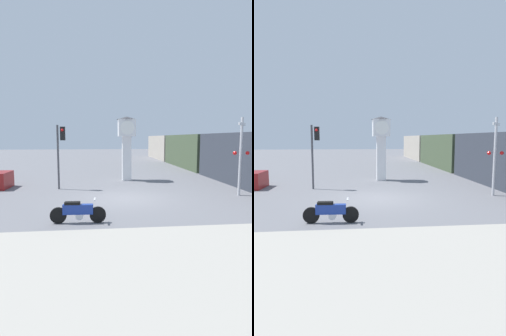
{
  "view_description": "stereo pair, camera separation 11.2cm",
  "coord_description": "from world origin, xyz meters",
  "views": [
    {
      "loc": [
        -1.37,
        -12.97,
        3.05
      ],
      "look_at": [
        0.17,
        1.55,
        1.38
      ],
      "focal_mm": 28.0,
      "sensor_mm": 36.0,
      "label": 1
    },
    {
      "loc": [
        -1.26,
        -12.98,
        3.05
      ],
      "look_at": [
        0.17,
        1.55,
        1.38
      ],
      "focal_mm": 28.0,
      "sensor_mm": 36.0,
      "label": 2
    }
  ],
  "objects": [
    {
      "name": "ground_plane",
      "position": [
        0.0,
        0.0,
        0.0
      ],
      "size": [
        120.0,
        120.0,
        0.0
      ],
      "primitive_type": "plane",
      "color": "slate"
    },
    {
      "name": "sidewalk_strip",
      "position": [
        0.0,
        -7.67,
        0.05
      ],
      "size": [
        36.0,
        6.0,
        0.1
      ],
      "color": "#9E998E",
      "rests_on": "ground_plane"
    },
    {
      "name": "motorcycle",
      "position": [
        -2.13,
        -3.67,
        0.42
      ],
      "size": [
        2.0,
        0.43,
        0.88
      ],
      "rotation": [
        0.0,
        0.0,
        -0.03
      ],
      "color": "black",
      "rests_on": "ground_plane"
    },
    {
      "name": "clock_tower",
      "position": [
        0.66,
        5.8,
        3.05
      ],
      "size": [
        1.44,
        1.44,
        4.57
      ],
      "color": "white",
      "rests_on": "ground_plane"
    },
    {
      "name": "freight_train",
      "position": [
        8.52,
        14.23,
        1.7
      ],
      "size": [
        2.8,
        33.58,
        3.4
      ],
      "color": "#333842",
      "rests_on": "ground_plane"
    },
    {
      "name": "traffic_light",
      "position": [
        -3.59,
        2.87,
        2.64
      ],
      "size": [
        0.5,
        0.35,
        3.82
      ],
      "color": "#47474C",
      "rests_on": "ground_plane"
    },
    {
      "name": "railroad_crossing_signal",
      "position": [
        6.09,
        0.08,
        2.24
      ],
      "size": [
        0.9,
        0.82,
        4.13
      ],
      "color": "#B7B7BC",
      "rests_on": "ground_plane"
    }
  ]
}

